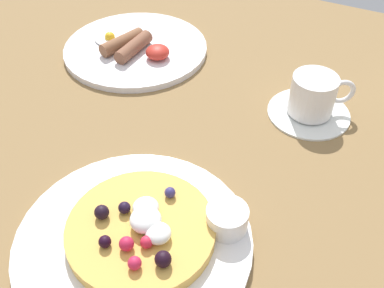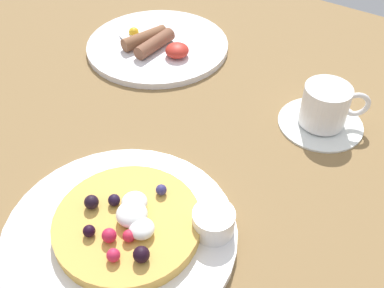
{
  "view_description": "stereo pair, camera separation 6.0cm",
  "coord_description": "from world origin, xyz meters",
  "px_view_note": "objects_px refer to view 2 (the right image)",
  "views": [
    {
      "loc": [
        0.26,
        -0.41,
        0.46
      ],
      "look_at": [
        0.06,
        -0.01,
        0.04
      ],
      "focal_mm": 41.8,
      "sensor_mm": 36.0,
      "label": 1
    },
    {
      "loc": [
        0.31,
        -0.38,
        0.46
      ],
      "look_at": [
        0.06,
        -0.01,
        0.04
      ],
      "focal_mm": 41.8,
      "sensor_mm": 36.0,
      "label": 2
    }
  ],
  "objects_px": {
    "syrup_ramekin": "(214,222)",
    "coffee_saucer": "(320,123)",
    "coffee_cup": "(326,105)",
    "breakfast_plate": "(158,46)",
    "pancake_plate": "(120,234)"
  },
  "relations": [
    {
      "from": "syrup_ramekin",
      "to": "coffee_saucer",
      "type": "distance_m",
      "value": 0.28
    },
    {
      "from": "coffee_saucer",
      "to": "coffee_cup",
      "type": "bearing_deg",
      "value": 30.73
    },
    {
      "from": "breakfast_plate",
      "to": "coffee_saucer",
      "type": "xyz_separation_m",
      "value": [
        0.35,
        -0.04,
        -0.0
      ]
    },
    {
      "from": "breakfast_plate",
      "to": "coffee_cup",
      "type": "bearing_deg",
      "value": -5.69
    },
    {
      "from": "coffee_cup",
      "to": "breakfast_plate",
      "type": "bearing_deg",
      "value": 174.31
    },
    {
      "from": "pancake_plate",
      "to": "breakfast_plate",
      "type": "relative_size",
      "value": 1.05
    },
    {
      "from": "breakfast_plate",
      "to": "coffee_cup",
      "type": "height_order",
      "value": "coffee_cup"
    },
    {
      "from": "pancake_plate",
      "to": "coffee_saucer",
      "type": "bearing_deg",
      "value": 70.76
    },
    {
      "from": "pancake_plate",
      "to": "syrup_ramekin",
      "type": "xyz_separation_m",
      "value": [
        0.09,
        0.07,
        0.02
      ]
    },
    {
      "from": "pancake_plate",
      "to": "syrup_ramekin",
      "type": "distance_m",
      "value": 0.12
    },
    {
      "from": "pancake_plate",
      "to": "syrup_ramekin",
      "type": "relative_size",
      "value": 5.6
    },
    {
      "from": "breakfast_plate",
      "to": "coffee_cup",
      "type": "xyz_separation_m",
      "value": [
        0.36,
        -0.04,
        0.03
      ]
    },
    {
      "from": "pancake_plate",
      "to": "coffee_cup",
      "type": "height_order",
      "value": "coffee_cup"
    },
    {
      "from": "pancake_plate",
      "to": "breakfast_plate",
      "type": "bearing_deg",
      "value": 121.75
    },
    {
      "from": "coffee_saucer",
      "to": "coffee_cup",
      "type": "relative_size",
      "value": 1.38
    }
  ]
}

